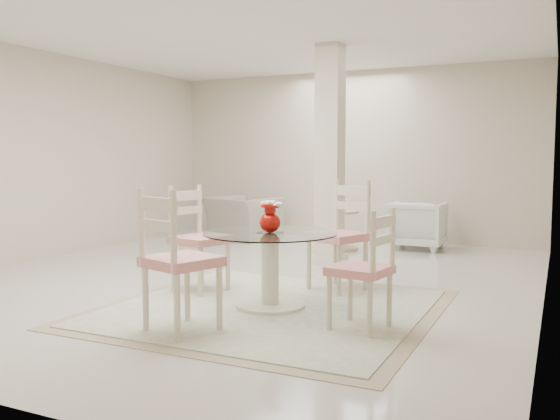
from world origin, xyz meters
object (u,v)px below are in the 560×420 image
at_px(dining_chair_west, 195,230).
at_px(armchair_white, 418,225).
at_px(dining_chair_east, 368,261).
at_px(dining_chair_south, 173,250).
at_px(recliner_taupe, 243,218).
at_px(dining_table, 270,270).
at_px(side_table, 340,232).
at_px(column, 330,155).
at_px(red_vase, 270,217).
at_px(dining_chair_north, 343,227).

xyz_separation_m(dining_chair_west, armchair_white, (1.38, 3.70, -0.26)).
bearing_deg(dining_chair_east, dining_chair_south, -52.93).
bearing_deg(armchair_white, recliner_taupe, 3.30).
xyz_separation_m(dining_chair_west, recliner_taupe, (-1.42, 3.54, -0.26)).
distance_m(dining_chair_east, dining_chair_south, 1.46).
relative_size(dining_table, side_table, 2.05).
xyz_separation_m(recliner_taupe, armchair_white, (2.80, 0.16, 0.01)).
bearing_deg(dining_chair_east, recliner_taupe, -131.61).
bearing_deg(armchair_white, dining_chair_east, 97.44).
bearing_deg(dining_chair_south, side_table, -68.62).
bearing_deg(dining_chair_west, recliner_taupe, 35.40).
bearing_deg(dining_chair_west, column, -3.66).
relative_size(red_vase, dining_chair_east, 0.27).
height_order(dining_chair_east, side_table, dining_chair_east).
distance_m(dining_chair_north, dining_chair_south, 2.06).
distance_m(column, armchair_white, 2.07).
distance_m(column, dining_table, 2.59).
xyz_separation_m(column, dining_chair_south, (0.03, -3.34, -0.72)).
relative_size(red_vase, dining_chair_north, 0.23).
xyz_separation_m(red_vase, dining_chair_west, (-0.98, 0.30, -0.20)).
bearing_deg(red_vase, recliner_taupe, 121.99).
height_order(dining_chair_south, recliner_taupe, dining_chair_south).
bearing_deg(dining_chair_south, recliner_taupe, -48.62).
bearing_deg(armchair_white, column, 65.52).
distance_m(dining_table, side_table, 3.45).
bearing_deg(red_vase, dining_chair_west, 162.69).
bearing_deg(side_table, dining_chair_east, -67.38).
height_order(red_vase, armchair_white, red_vase).
distance_m(dining_table, red_vase, 0.46).
relative_size(dining_table, dining_chair_west, 1.01).
distance_m(dining_chair_north, recliner_taupe, 3.96).
relative_size(dining_chair_east, dining_chair_west, 0.90).
xyz_separation_m(dining_table, armchair_white, (0.41, 4.01, 0.01)).
relative_size(armchair_white, side_table, 1.34).
xyz_separation_m(column, dining_chair_east, (1.31, -2.66, -0.81)).
bearing_deg(dining_table, column, 98.25).
bearing_deg(recliner_taupe, red_vase, 138.47).
distance_m(column, dining_chair_north, 1.69).
height_order(dining_table, dining_chair_west, dining_chair_west).
xyz_separation_m(dining_table, red_vase, (0.00, 0.00, 0.46)).
bearing_deg(dining_table, side_table, 99.56).
bearing_deg(dining_chair_east, dining_chair_north, -143.71).
relative_size(dining_chair_north, side_table, 2.13).
distance_m(dining_chair_south, side_table, 4.40).
relative_size(dining_table, recliner_taupe, 1.11).
xyz_separation_m(column, armchair_white, (0.75, 1.64, -1.00)).
bearing_deg(red_vase, dining_chair_north, 71.89).
bearing_deg(column, dining_chair_west, -107.16).
xyz_separation_m(dining_chair_east, side_table, (-1.54, 3.70, -0.28)).
distance_m(recliner_taupe, side_table, 1.88).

